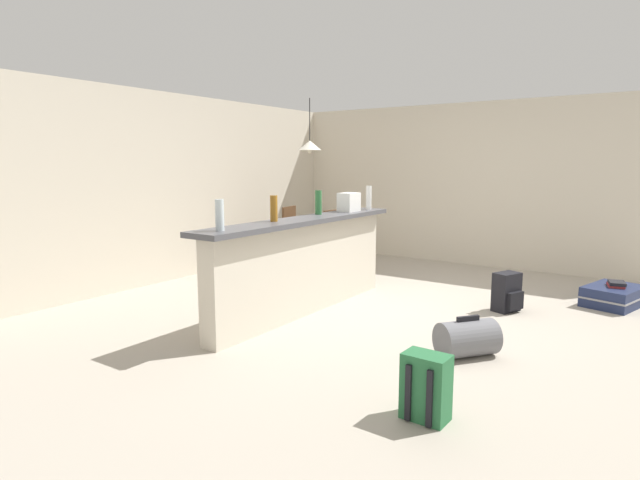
{
  "coord_description": "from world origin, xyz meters",
  "views": [
    {
      "loc": [
        -4.97,
        -2.57,
        1.58
      ],
      "look_at": [
        -0.29,
        0.61,
        0.74
      ],
      "focal_mm": 29.13,
      "sensor_mm": 36.0,
      "label": 1
    }
  ],
  "objects_px": {
    "bottle_green": "(318,202)",
    "bottle_white": "(369,198)",
    "bottle_clear": "(220,215)",
    "bottle_amber": "(274,208)",
    "pendant_lamp": "(310,145)",
    "suitcase_flat_navy": "(614,296)",
    "backpack_green": "(427,388)",
    "grocery_bag": "(349,202)",
    "backpack_black": "(507,293)",
    "dining_chair_near_partition": "(339,240)",
    "dining_table": "(312,227)",
    "dining_chair_far_side": "(283,233)",
    "book_stack": "(616,284)",
    "duffel_bag_grey": "(467,338)"
  },
  "relations": [
    {
      "from": "grocery_bag",
      "to": "backpack_black",
      "type": "distance_m",
      "value": 2.04
    },
    {
      "from": "bottle_green",
      "to": "backpack_green",
      "type": "height_order",
      "value": "bottle_green"
    },
    {
      "from": "backpack_black",
      "to": "book_stack",
      "type": "bearing_deg",
      "value": -46.65
    },
    {
      "from": "bottle_clear",
      "to": "book_stack",
      "type": "height_order",
      "value": "bottle_clear"
    },
    {
      "from": "dining_chair_near_partition",
      "to": "backpack_black",
      "type": "distance_m",
      "value": 2.52
    },
    {
      "from": "bottle_white",
      "to": "pendant_lamp",
      "type": "height_order",
      "value": "pendant_lamp"
    },
    {
      "from": "book_stack",
      "to": "bottle_clear",
      "type": "bearing_deg",
      "value": 141.4
    },
    {
      "from": "bottle_amber",
      "to": "dining_chair_far_side",
      "type": "distance_m",
      "value": 2.9
    },
    {
      "from": "bottle_green",
      "to": "suitcase_flat_navy",
      "type": "height_order",
      "value": "bottle_green"
    },
    {
      "from": "dining_chair_far_side",
      "to": "suitcase_flat_navy",
      "type": "bearing_deg",
      "value": -85.97
    },
    {
      "from": "bottle_green",
      "to": "bottle_white",
      "type": "bearing_deg",
      "value": -9.7
    },
    {
      "from": "dining_chair_far_side",
      "to": "duffel_bag_grey",
      "type": "distance_m",
      "value": 4.19
    },
    {
      "from": "suitcase_flat_navy",
      "to": "bottle_amber",
      "type": "bearing_deg",
      "value": 133.14
    },
    {
      "from": "bottle_amber",
      "to": "book_stack",
      "type": "height_order",
      "value": "bottle_amber"
    },
    {
      "from": "pendant_lamp",
      "to": "bottle_green",
      "type": "bearing_deg",
      "value": -141.66
    },
    {
      "from": "bottle_amber",
      "to": "pendant_lamp",
      "type": "relative_size",
      "value": 0.33
    },
    {
      "from": "pendant_lamp",
      "to": "backpack_green",
      "type": "distance_m",
      "value": 4.92
    },
    {
      "from": "grocery_bag",
      "to": "backpack_black",
      "type": "xyz_separation_m",
      "value": [
        0.33,
        -1.79,
        -0.92
      ]
    },
    {
      "from": "bottle_clear",
      "to": "backpack_green",
      "type": "distance_m",
      "value": 2.21
    },
    {
      "from": "suitcase_flat_navy",
      "to": "bottle_clear",
      "type": "bearing_deg",
      "value": 141.66
    },
    {
      "from": "bottle_green",
      "to": "bottle_white",
      "type": "xyz_separation_m",
      "value": [
        0.88,
        -0.15,
        0.01
      ]
    },
    {
      "from": "dining_table",
      "to": "bottle_green",
      "type": "bearing_deg",
      "value": -142.64
    },
    {
      "from": "book_stack",
      "to": "duffel_bag_grey",
      "type": "bearing_deg",
      "value": 160.44
    },
    {
      "from": "bottle_clear",
      "to": "dining_chair_far_side",
      "type": "distance_m",
      "value": 3.6
    },
    {
      "from": "duffel_bag_grey",
      "to": "backpack_green",
      "type": "bearing_deg",
      "value": -173.17
    },
    {
      "from": "bottle_clear",
      "to": "dining_chair_near_partition",
      "type": "distance_m",
      "value": 3.13
    },
    {
      "from": "dining_chair_near_partition",
      "to": "duffel_bag_grey",
      "type": "bearing_deg",
      "value": -128.71
    },
    {
      "from": "pendant_lamp",
      "to": "dining_chair_far_side",
      "type": "bearing_deg",
      "value": 90.89
    },
    {
      "from": "bottle_green",
      "to": "dining_chair_far_side",
      "type": "bearing_deg",
      "value": 48.7
    },
    {
      "from": "bottle_clear",
      "to": "bottle_amber",
      "type": "distance_m",
      "value": 0.81
    },
    {
      "from": "bottle_amber",
      "to": "bottle_white",
      "type": "height_order",
      "value": "bottle_white"
    },
    {
      "from": "pendant_lamp",
      "to": "suitcase_flat_navy",
      "type": "relative_size",
      "value": 0.88
    },
    {
      "from": "duffel_bag_grey",
      "to": "bottle_white",
      "type": "bearing_deg",
      "value": 49.07
    },
    {
      "from": "bottle_green",
      "to": "dining_table",
      "type": "height_order",
      "value": "bottle_green"
    },
    {
      "from": "pendant_lamp",
      "to": "dining_table",
      "type": "bearing_deg",
      "value": -119.37
    },
    {
      "from": "duffel_bag_grey",
      "to": "book_stack",
      "type": "relative_size",
      "value": 2.21
    },
    {
      "from": "duffel_bag_grey",
      "to": "book_stack",
      "type": "height_order",
      "value": "duffel_bag_grey"
    },
    {
      "from": "grocery_bag",
      "to": "backpack_green",
      "type": "height_order",
      "value": "grocery_bag"
    },
    {
      "from": "bottle_green",
      "to": "bottle_white",
      "type": "distance_m",
      "value": 0.89
    },
    {
      "from": "bottle_green",
      "to": "book_stack",
      "type": "bearing_deg",
      "value": -58.25
    },
    {
      "from": "dining_chair_far_side",
      "to": "bottle_green",
      "type": "bearing_deg",
      "value": -131.3
    },
    {
      "from": "bottle_amber",
      "to": "bottle_white",
      "type": "distance_m",
      "value": 1.72
    },
    {
      "from": "backpack_black",
      "to": "dining_chair_near_partition",
      "type": "bearing_deg",
      "value": 78.56
    },
    {
      "from": "bottle_green",
      "to": "pendant_lamp",
      "type": "relative_size",
      "value": 0.34
    },
    {
      "from": "bottle_white",
      "to": "backpack_green",
      "type": "relative_size",
      "value": 0.69
    },
    {
      "from": "grocery_bag",
      "to": "suitcase_flat_navy",
      "type": "xyz_separation_m",
      "value": [
        1.24,
        -2.72,
        -1.01
      ]
    },
    {
      "from": "bottle_clear",
      "to": "bottle_amber",
      "type": "relative_size",
      "value": 1.04
    },
    {
      "from": "duffel_bag_grey",
      "to": "bottle_clear",
      "type": "bearing_deg",
      "value": 117.47
    },
    {
      "from": "bottle_amber",
      "to": "backpack_black",
      "type": "distance_m",
      "value": 2.66
    },
    {
      "from": "duffel_bag_grey",
      "to": "pendant_lamp",
      "type": "bearing_deg",
      "value": 55.47
    }
  ]
}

